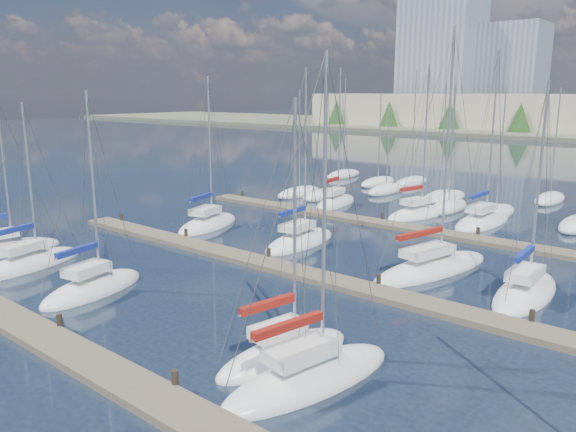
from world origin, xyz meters
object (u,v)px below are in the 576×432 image
Objects in this scene: sailboat_k at (431,268)px; sailboat_b at (29,264)px; sailboat_j at (300,241)px; sailboat_l at (525,293)px; sailboat_d at (284,354)px; sailboat_p at (482,221)px; sailboat_e at (309,378)px; sailboat_n at (335,203)px; sailboat_o at (417,214)px; sailboat_h at (208,224)px; sailboat_c at (93,288)px; sailboat_a at (3,251)px.

sailboat_b is at bearing -129.59° from sailboat_k.
sailboat_l is (15.60, -0.54, -0.00)m from sailboat_j.
sailboat_d is (19.85, 0.76, 0.02)m from sailboat_b.
sailboat_p is 17.00m from sailboat_l.
sailboat_k reaches higher than sailboat_p.
sailboat_e is at bearing -79.92° from sailboat_p.
sailboat_n is (-13.68, -1.36, 0.02)m from sailboat_p.
sailboat_o is 1.14× the size of sailboat_l.
sailboat_e is (21.30, -14.38, 0.00)m from sailboat_h.
sailboat_h is 1.17× the size of sailboat_b.
sailboat_l is (3.24, 14.42, -0.00)m from sailboat_e.
sailboat_l is (21.73, -13.62, -0.02)m from sailboat_n.
sailboat_p is 0.98× the size of sailboat_k.
sailboat_j reaches higher than sailboat_l.
sailboat_l is (18.05, 14.23, -0.01)m from sailboat_c.
sailboat_o is at bearing 35.99° from sailboat_h.
sailboat_j is 1.18× the size of sailboat_a.
sailboat_e is 1.11× the size of sailboat_c.
sailboat_o reaches higher than sailboat_c.
sailboat_o is at bearing -169.78° from sailboat_p.
sailboat_d is at bearing -83.43° from sailboat_p.
sailboat_n is at bearing 71.23° from sailboat_b.
sailboat_k is at bearing 25.71° from sailboat_b.
sailboat_h is at bearing 103.38° from sailboat_c.
sailboat_a is at bearing -156.86° from sailboat_l.
sailboat_o is at bearing 131.21° from sailboat_l.
sailboat_a is at bearing -168.61° from sailboat_d.
sailboat_j is 15.61m from sailboat_l.
sailboat_k is 5.69m from sailboat_l.
sailboat_e is 2.11m from sailboat_d.
sailboat_n is at bearing 131.70° from sailboat_d.
sailboat_p is 1.15× the size of sailboat_e.
sailboat_h is 17.97m from sailboat_o.
sailboat_c is at bearing -11.33° from sailboat_b.
sailboat_h is 23.63m from sailboat_d.
sailboat_h is 14.29m from sailboat_b.
sailboat_j is 0.95× the size of sailboat_o.
sailboat_c is at bearing -117.12° from sailboat_k.
sailboat_j reaches higher than sailboat_c.
sailboat_c is at bearing -166.70° from sailboat_d.
sailboat_e is 1.14× the size of sailboat_d.
sailboat_l is at bearing -6.92° from sailboat_j.
sailboat_h is 25.70m from sailboat_e.
sailboat_a is (-7.50, -27.62, -0.02)m from sailboat_n.
sailboat_n reaches higher than sailboat_a.
sailboat_j is (-9.95, -0.16, -0.00)m from sailboat_k.
sailboat_c is (6.49, -14.19, 0.01)m from sailboat_h.
sailboat_o is (15.80, 28.09, 0.01)m from sailboat_a.
sailboat_k is 14.26m from sailboat_d.
sailboat_a is (-23.59, -14.70, -0.00)m from sailboat_k.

